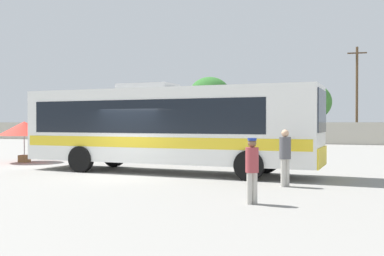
{
  "coord_description": "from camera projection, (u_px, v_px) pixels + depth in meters",
  "views": [
    {
      "loc": [
        8.48,
        -14.53,
        1.98
      ],
      "look_at": [
        1.23,
        3.95,
        1.74
      ],
      "focal_mm": 42.25,
      "sensor_mm": 36.0,
      "label": 1
    }
  ],
  "objects": [
    {
      "name": "ground_plane",
      "position": [
        211.0,
        157.0,
        25.95
      ],
      "size": [
        300.0,
        300.0,
        0.0
      ],
      "primitive_type": "plane",
      "color": "gray"
    },
    {
      "name": "perimeter_wall",
      "position": [
        273.0,
        133.0,
        43.03
      ],
      "size": [
        80.0,
        0.3,
        2.0
      ],
      "primitive_type": "cube",
      "color": "#B2AD9E",
      "rests_on": "ground_plane"
    },
    {
      "name": "coach_bus_white_yellow",
      "position": [
        165.0,
        125.0,
        17.89
      ],
      "size": [
        11.88,
        2.88,
        3.53
      ],
      "color": "white",
      "rests_on": "ground_plane"
    },
    {
      "name": "attendant_by_bus_door",
      "position": [
        285.0,
        154.0,
        13.92
      ],
      "size": [
        0.49,
        0.49,
        1.76
      ],
      "color": "#B7B2A8",
      "rests_on": "ground_plane"
    },
    {
      "name": "passenger_waiting_on_apron",
      "position": [
        252.0,
        166.0,
        10.95
      ],
      "size": [
        0.45,
        0.45,
        1.6
      ],
      "color": "#B7B2A8",
      "rests_on": "ground_plane"
    },
    {
      "name": "vendor_umbrella_near_gate_red",
      "position": [
        24.0,
        129.0,
        22.44
      ],
      "size": [
        2.52,
        2.52,
        2.03
      ],
      "color": "gray",
      "rests_on": "ground_plane"
    },
    {
      "name": "parked_car_leftmost_black",
      "position": [
        139.0,
        135.0,
        44.33
      ],
      "size": [
        4.37,
        2.05,
        1.45
      ],
      "color": "black",
      "rests_on": "ground_plane"
    },
    {
      "name": "parked_car_second_silver",
      "position": [
        192.0,
        135.0,
        43.02
      ],
      "size": [
        4.11,
        2.1,
        1.5
      ],
      "color": "#B7BABF",
      "rests_on": "ground_plane"
    },
    {
      "name": "utility_pole_near",
      "position": [
        357.0,
        93.0,
        43.75
      ],
      "size": [
        1.8,
        0.37,
        9.32
      ],
      "color": "#4C3823",
      "rests_on": "ground_plane"
    },
    {
      "name": "roadside_tree_left",
      "position": [
        113.0,
        109.0,
        54.32
      ],
      "size": [
        3.47,
        3.47,
        5.11
      ],
      "color": "brown",
      "rests_on": "ground_plane"
    },
    {
      "name": "roadside_tree_midleft",
      "position": [
        210.0,
        95.0,
        51.41
      ],
      "size": [
        4.69,
        4.69,
        7.18
      ],
      "color": "brown",
      "rests_on": "ground_plane"
    },
    {
      "name": "roadside_tree_midright",
      "position": [
        309.0,
        102.0,
        47.06
      ],
      "size": [
        4.73,
        4.73,
        6.13
      ],
      "color": "brown",
      "rests_on": "ground_plane"
    }
  ]
}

